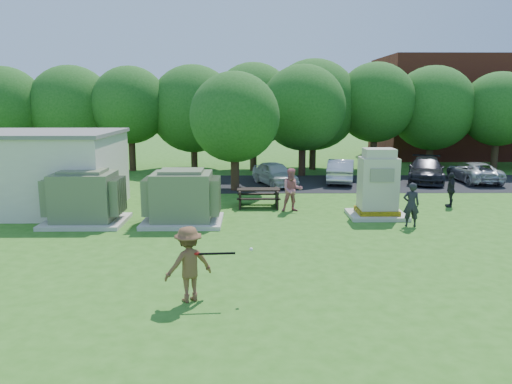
{
  "coord_description": "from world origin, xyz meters",
  "views": [
    {
      "loc": [
        -0.22,
        -14.11,
        4.69
      ],
      "look_at": [
        0.0,
        4.0,
        1.3
      ],
      "focal_mm": 35.0,
      "sensor_mm": 36.0,
      "label": 1
    }
  ],
  "objects_px": {
    "transformer_right": "(182,198)",
    "car_silver_a": "(341,171)",
    "generator_cabinet": "(378,187)",
    "car_silver_b": "(474,172)",
    "batter": "(189,264)",
    "person_by_generator": "(411,205)",
    "transformer_left": "(85,199)",
    "picnic_table": "(258,195)",
    "person_walking_right": "(451,190)",
    "car_white": "(275,173)",
    "car_dark": "(426,170)",
    "person_at_picnic": "(292,190)"
  },
  "relations": [
    {
      "from": "person_walking_right",
      "to": "person_by_generator",
      "type": "bearing_deg",
      "value": -23.96
    },
    {
      "from": "car_dark",
      "to": "person_at_picnic",
      "type": "bearing_deg",
      "value": -119.25
    },
    {
      "from": "person_at_picnic",
      "to": "car_silver_a",
      "type": "xyz_separation_m",
      "value": [
        3.41,
        7.43,
        -0.25
      ]
    },
    {
      "from": "picnic_table",
      "to": "car_dark",
      "type": "xyz_separation_m",
      "value": [
        9.72,
        6.57,
        0.19
      ]
    },
    {
      "from": "generator_cabinet",
      "to": "transformer_right",
      "type": "bearing_deg",
      "value": -172.99
    },
    {
      "from": "picnic_table",
      "to": "car_dark",
      "type": "distance_m",
      "value": 11.73
    },
    {
      "from": "person_walking_right",
      "to": "car_silver_a",
      "type": "xyz_separation_m",
      "value": [
        -3.63,
        6.63,
        -0.1
      ]
    },
    {
      "from": "car_dark",
      "to": "picnic_table",
      "type": "bearing_deg",
      "value": -127.3
    },
    {
      "from": "person_by_generator",
      "to": "transformer_right",
      "type": "bearing_deg",
      "value": 1.33
    },
    {
      "from": "picnic_table",
      "to": "car_white",
      "type": "distance_m",
      "value": 5.74
    },
    {
      "from": "generator_cabinet",
      "to": "person_by_generator",
      "type": "distance_m",
      "value": 1.81
    },
    {
      "from": "transformer_left",
      "to": "picnic_table",
      "type": "relative_size",
      "value": 1.6
    },
    {
      "from": "transformer_right",
      "to": "person_by_generator",
      "type": "height_order",
      "value": "transformer_right"
    },
    {
      "from": "person_by_generator",
      "to": "person_walking_right",
      "type": "xyz_separation_m",
      "value": [
        2.83,
        3.39,
        -0.06
      ]
    },
    {
      "from": "car_silver_a",
      "to": "picnic_table",
      "type": "bearing_deg",
      "value": 65.87
    },
    {
      "from": "car_silver_a",
      "to": "car_silver_b",
      "type": "distance_m",
      "value": 7.61
    },
    {
      "from": "person_at_picnic",
      "to": "car_dark",
      "type": "distance_m",
      "value": 11.22
    },
    {
      "from": "batter",
      "to": "car_white",
      "type": "bearing_deg",
      "value": -129.19
    },
    {
      "from": "transformer_right",
      "to": "person_at_picnic",
      "type": "height_order",
      "value": "transformer_right"
    },
    {
      "from": "transformer_right",
      "to": "car_silver_a",
      "type": "xyz_separation_m",
      "value": [
        7.76,
        9.42,
        -0.3
      ]
    },
    {
      "from": "person_by_generator",
      "to": "car_white",
      "type": "bearing_deg",
      "value": -58.02
    },
    {
      "from": "car_silver_b",
      "to": "picnic_table",
      "type": "bearing_deg",
      "value": 27.64
    },
    {
      "from": "person_at_picnic",
      "to": "car_silver_b",
      "type": "distance_m",
      "value": 13.3
    },
    {
      "from": "batter",
      "to": "person_walking_right",
      "type": "relative_size",
      "value": 1.17
    },
    {
      "from": "person_at_picnic",
      "to": "person_walking_right",
      "type": "relative_size",
      "value": 1.2
    },
    {
      "from": "car_dark",
      "to": "car_silver_b",
      "type": "relative_size",
      "value": 1.14
    },
    {
      "from": "picnic_table",
      "to": "person_by_generator",
      "type": "xyz_separation_m",
      "value": [
        5.61,
        -3.54,
        0.33
      ]
    },
    {
      "from": "car_silver_a",
      "to": "car_silver_b",
      "type": "relative_size",
      "value": 0.97
    },
    {
      "from": "transformer_right",
      "to": "person_walking_right",
      "type": "relative_size",
      "value": 1.96
    },
    {
      "from": "person_walking_right",
      "to": "car_dark",
      "type": "height_order",
      "value": "person_walking_right"
    },
    {
      "from": "batter",
      "to": "person_at_picnic",
      "type": "distance_m",
      "value": 9.99
    },
    {
      "from": "batter",
      "to": "person_by_generator",
      "type": "xyz_separation_m",
      "value": [
        7.42,
        6.87,
        -0.07
      ]
    },
    {
      "from": "car_white",
      "to": "car_dark",
      "type": "xyz_separation_m",
      "value": [
        8.72,
        0.92,
        0.05
      ]
    },
    {
      "from": "transformer_left",
      "to": "person_walking_right",
      "type": "xyz_separation_m",
      "value": [
        15.09,
        2.79,
        -0.2
      ]
    },
    {
      "from": "person_by_generator",
      "to": "person_walking_right",
      "type": "distance_m",
      "value": 4.42
    },
    {
      "from": "person_walking_right",
      "to": "picnic_table",
      "type": "bearing_deg",
      "value": -75.12
    },
    {
      "from": "batter",
      "to": "person_by_generator",
      "type": "relative_size",
      "value": 1.08
    },
    {
      "from": "generator_cabinet",
      "to": "car_dark",
      "type": "distance_m",
      "value": 9.92
    },
    {
      "from": "generator_cabinet",
      "to": "car_silver_b",
      "type": "bearing_deg",
      "value": 47.82
    },
    {
      "from": "transformer_left",
      "to": "person_walking_right",
      "type": "relative_size",
      "value": 1.96
    },
    {
      "from": "batter",
      "to": "car_dark",
      "type": "bearing_deg",
      "value": -153.43
    },
    {
      "from": "batter",
      "to": "person_at_picnic",
      "type": "height_order",
      "value": "person_at_picnic"
    },
    {
      "from": "generator_cabinet",
      "to": "picnic_table",
      "type": "relative_size",
      "value": 1.47
    },
    {
      "from": "picnic_table",
      "to": "person_at_picnic",
      "type": "bearing_deg",
      "value": -34.12
    },
    {
      "from": "car_silver_b",
      "to": "person_at_picnic",
      "type": "bearing_deg",
      "value": 34.07
    },
    {
      "from": "person_walking_right",
      "to": "car_white",
      "type": "xyz_separation_m",
      "value": [
        -7.44,
        5.8,
        -0.13
      ]
    },
    {
      "from": "person_by_generator",
      "to": "car_silver_a",
      "type": "xyz_separation_m",
      "value": [
        -0.8,
        10.02,
        -0.16
      ]
    },
    {
      "from": "picnic_table",
      "to": "car_silver_b",
      "type": "distance_m",
      "value": 14.01
    },
    {
      "from": "transformer_right",
      "to": "generator_cabinet",
      "type": "bearing_deg",
      "value": 7.01
    },
    {
      "from": "transformer_left",
      "to": "car_silver_a",
      "type": "xyz_separation_m",
      "value": [
        11.46,
        9.42,
        -0.3
      ]
    }
  ]
}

